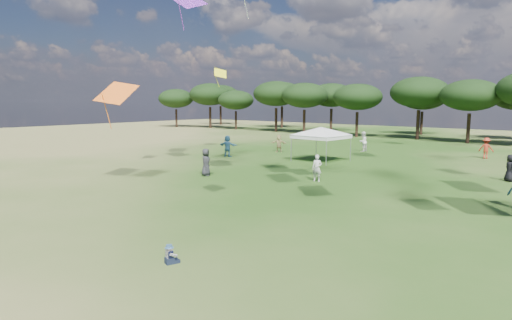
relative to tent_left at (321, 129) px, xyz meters
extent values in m
plane|color=#2B4E17|center=(7.47, -22.49, -2.48)|extent=(140.00, 140.00, 0.00)
cylinder|color=black|center=(-41.63, 20.53, -0.93)|extent=(0.35, 0.35, 3.09)
ellipsoid|color=black|center=(-41.63, 20.53, 2.47)|extent=(6.01, 6.01, 3.24)
cylinder|color=black|center=(-35.35, 22.61, -0.72)|extent=(0.40, 0.40, 3.51)
ellipsoid|color=black|center=(-35.35, 22.61, 3.14)|extent=(6.82, 6.82, 3.68)
cylinder|color=black|center=(-29.49, 22.61, -1.02)|extent=(0.33, 0.33, 2.92)
ellipsoid|color=black|center=(-29.49, 22.61, 2.20)|extent=(5.67, 5.67, 3.06)
cylinder|color=black|center=(-21.59, 22.81, -0.73)|extent=(0.40, 0.40, 3.49)
ellipsoid|color=black|center=(-21.59, 22.81, 3.11)|extent=(6.79, 6.79, 3.66)
cylinder|color=black|center=(-16.45, 22.53, -0.82)|extent=(0.38, 0.38, 3.32)
ellipsoid|color=black|center=(-16.45, 22.53, 2.83)|extent=(6.44, 6.44, 3.47)
cylinder|color=black|center=(-8.04, 21.81, -0.91)|extent=(0.36, 0.36, 3.14)
ellipsoid|color=black|center=(-8.04, 21.81, 2.55)|extent=(6.11, 6.11, 3.29)
cylinder|color=black|center=(-0.92, 23.33, -0.75)|extent=(0.40, 0.40, 3.46)
ellipsoid|color=black|center=(-0.92, 23.33, 3.07)|extent=(6.73, 6.73, 3.63)
cylinder|color=black|center=(4.89, 22.15, -0.87)|extent=(0.37, 0.37, 3.21)
ellipsoid|color=black|center=(4.89, 22.15, 2.66)|extent=(6.24, 6.24, 3.36)
cylinder|color=black|center=(-41.46, 31.31, -0.70)|extent=(0.41, 0.41, 3.56)
ellipsoid|color=black|center=(-41.46, 31.31, 3.22)|extent=(6.92, 6.92, 3.73)
cylinder|color=black|center=(-26.62, 31.07, -0.67)|extent=(0.41, 0.41, 3.62)
ellipsoid|color=black|center=(-26.62, 31.07, 3.32)|extent=(7.03, 7.03, 3.79)
cylinder|color=black|center=(-15.93, 29.08, -0.79)|extent=(0.39, 0.39, 3.37)
ellipsoid|color=black|center=(-15.93, 29.08, 2.91)|extent=(6.54, 6.54, 3.53)
cylinder|color=black|center=(-3.05, 30.83, -0.92)|extent=(0.36, 0.36, 3.11)
ellipsoid|color=black|center=(-3.05, 30.83, 2.51)|extent=(6.05, 6.05, 3.26)
cylinder|color=gray|center=(-1.70, -1.48, -1.51)|extent=(0.06, 0.06, 1.93)
cylinder|color=gray|center=(1.48, -1.70, -1.51)|extent=(0.06, 0.06, 1.93)
cylinder|color=gray|center=(-1.48, 1.70, -1.51)|extent=(0.06, 0.06, 1.93)
cylinder|color=gray|center=(1.70, 1.48, -1.51)|extent=(0.06, 0.06, 1.93)
cube|color=white|center=(0.00, 0.00, -0.60)|extent=(3.58, 3.58, 0.25)
pyramid|color=white|center=(0.00, 0.00, 0.12)|extent=(6.81, 6.81, 0.60)
cube|color=black|center=(7.59, -20.53, -2.39)|extent=(0.29, 0.29, 0.18)
cube|color=black|center=(7.56, -20.35, -2.43)|extent=(0.14, 0.23, 0.09)
cube|color=black|center=(7.71, -20.40, -2.43)|extent=(0.14, 0.23, 0.09)
cube|color=white|center=(7.59, -20.53, -2.19)|extent=(0.26, 0.22, 0.23)
cylinder|color=white|center=(7.47, -20.43, -2.19)|extent=(0.14, 0.24, 0.14)
cylinder|color=white|center=(7.74, -20.52, -2.19)|extent=(0.14, 0.24, 0.14)
sphere|color=#E0B293|center=(7.59, -20.53, -2.03)|extent=(0.16, 0.16, 0.16)
cone|color=teal|center=(7.59, -20.53, -2.00)|extent=(0.26, 0.26, 0.03)
cylinder|color=teal|center=(7.59, -20.53, -1.96)|extent=(0.17, 0.17, 0.07)
imported|color=#A08D57|center=(-5.91, 2.60, -1.70)|extent=(1.51, 0.93, 1.56)
imported|color=black|center=(12.56, -0.25, -1.70)|extent=(0.87, 0.90, 1.55)
imported|color=#BAB8AF|center=(4.14, -7.21, -1.71)|extent=(0.63, 0.50, 1.54)
imported|color=#27282C|center=(-2.03, -10.01, -1.64)|extent=(0.90, 0.98, 1.68)
imported|color=white|center=(-0.39, 7.88, -1.58)|extent=(0.82, 0.97, 1.80)
imported|color=#28587A|center=(-7.28, -2.59, -1.60)|extent=(1.70, 0.87, 1.76)
imported|color=#A42F1B|center=(9.29, 9.64, -1.64)|extent=(1.08, 0.62, 1.67)
plane|color=orange|center=(-3.61, -14.92, 2.49)|extent=(2.48, 2.56, 1.37)
plane|color=#6F279C|center=(-3.72, -9.65, 8.13)|extent=(2.20, 1.96, 1.57)
plane|color=#FBFB1A|center=(-10.55, -0.03, 4.53)|extent=(1.70, 1.98, 1.09)
camera|label=1|loc=(16.84, -27.81, 2.07)|focal=30.00mm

